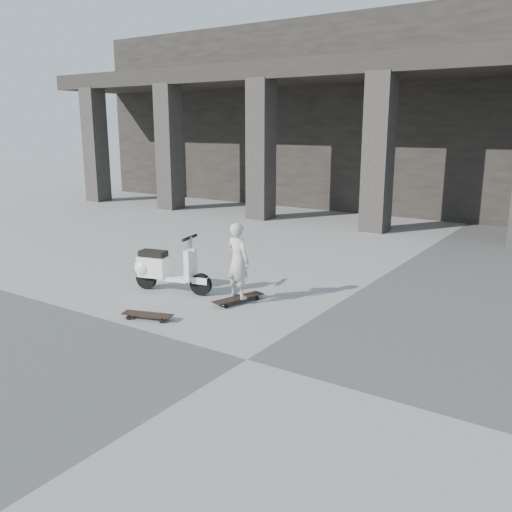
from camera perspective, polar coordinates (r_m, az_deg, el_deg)
The scene contains 6 objects.
ground at distance 6.51m, azimuth -0.97°, elevation -10.85°, with size 90.00×90.00×0.00m, color #494A47.
colonnade at distance 18.95m, azimuth 24.09°, elevation 13.44°, with size 28.00×8.82×6.00m.
longboard at distance 8.47m, azimuth -1.88°, elevation -4.48°, with size 0.44×0.90×0.09m.
skateboard_spare at distance 7.90m, azimuth -11.37°, elevation -6.11°, with size 0.76×0.40×0.09m.
child at distance 8.30m, azimuth -1.91°, elevation -0.49°, with size 0.43×0.28×1.18m, color beige.
scooter at distance 9.15m, azimuth -10.09°, elevation -1.26°, with size 1.37×0.60×0.97m.
Camera 1 is at (3.38, -4.88, 2.69)m, focal length 38.00 mm.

